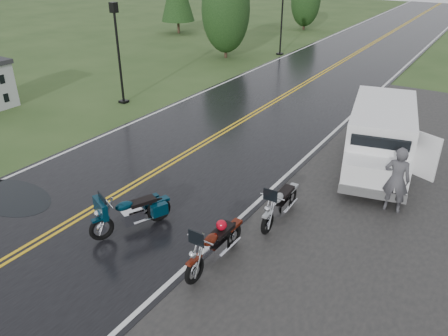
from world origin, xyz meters
name	(u,v)px	position (x,y,z in m)	size (l,w,h in m)	color
ground	(109,201)	(0.00, 0.00, 0.00)	(120.00, 120.00, 0.00)	#2D471E
road	(265,107)	(0.00, 10.00, 0.02)	(8.00, 100.00, 0.04)	black
motorcycle_red	(194,261)	(4.29, -1.54, 0.64)	(0.79, 2.17, 1.28)	#501409
motorcycle_teal	(100,220)	(1.37, -1.51, 0.65)	(0.80, 2.20, 1.30)	#042333
motorcycle_silver	(268,215)	(4.77, 0.99, 0.62)	(0.77, 2.11, 1.25)	#9CA0A3
van_white	(348,157)	(5.65, 4.54, 1.07)	(2.05, 5.47, 2.15)	white
person_at_van	(396,181)	(7.21, 3.96, 0.97)	(0.71, 0.47, 1.95)	#48474C
lamp_post_near_left	(119,54)	(-6.13, 6.95, 2.32)	(0.40, 0.40, 4.64)	black
lamp_post_far_left	(282,19)	(-4.41, 20.52, 2.37)	(0.41, 0.41, 4.74)	black
tree_left_mid	(226,20)	(-7.11, 17.72, 2.47)	(3.17, 3.17, 4.95)	#1E3D19
tree_left_far	(305,6)	(-7.15, 31.01, 1.99)	(2.59, 2.59, 3.98)	#1E3D19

